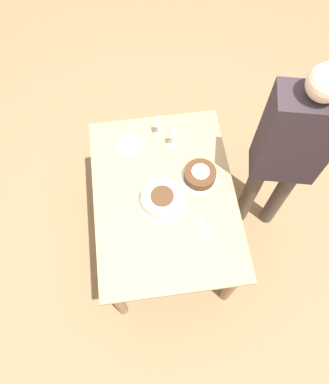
{
  "coord_description": "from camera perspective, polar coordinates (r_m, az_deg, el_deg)",
  "views": [
    {
      "loc": [
        -1.04,
        0.14,
        2.95
      ],
      "look_at": [
        0.0,
        0.0,
        0.79
      ],
      "focal_mm": 35.0,
      "sensor_mm": 36.0,
      "label": 1
    }
  ],
  "objects": [
    {
      "name": "dining_table",
      "position": [
        2.56,
        -0.0,
        -1.65
      ],
      "size": [
        1.28,
        0.93,
        0.74
      ],
      "color": "tan",
      "rests_on": "ground_plane"
    },
    {
      "name": "cake_front_chocolate",
      "position": [
        2.48,
        5.43,
        2.62
      ],
      "size": [
        0.25,
        0.25,
        0.09
      ],
      "color": "white",
      "rests_on": "dining_table"
    },
    {
      "name": "cake_center_white",
      "position": [
        2.38,
        -0.35,
        -1.13
      ],
      "size": [
        0.31,
        0.31,
        0.11
      ],
      "color": "white",
      "rests_on": "dining_table"
    },
    {
      "name": "dessert_plate_right",
      "position": [
        2.65,
        -5.33,
        7.11
      ],
      "size": [
        0.18,
        0.18,
        0.01
      ],
      "color": "white",
      "rests_on": "dining_table"
    },
    {
      "name": "person_cutting",
      "position": [
        2.39,
        18.44,
        6.07
      ],
      "size": [
        0.31,
        0.44,
        1.71
      ],
      "rotation": [
        0.0,
        0.0,
        1.33
      ],
      "color": "#4C4238",
      "rests_on": "ground_plane"
    },
    {
      "name": "ground_plane",
      "position": [
        3.13,
        -0.0,
        -6.33
      ],
      "size": [
        12.0,
        12.0,
        0.0
      ],
      "primitive_type": "plane",
      "color": "#8E6B47"
    },
    {
      "name": "fork_pile",
      "position": [
        2.36,
        5.99,
        -5.54
      ],
      "size": [
        0.22,
        0.12,
        0.01
      ],
      "color": "silver",
      "rests_on": "dining_table"
    },
    {
      "name": "wine_glass_far",
      "position": [
        2.52,
        1.29,
        9.19
      ],
      "size": [
        0.07,
        0.07,
        0.22
      ],
      "color": "silver",
      "rests_on": "dining_table"
    },
    {
      "name": "wine_glass_near",
      "position": [
        2.58,
        -0.99,
        10.95
      ],
      "size": [
        0.06,
        0.06,
        0.22
      ],
      "color": "silver",
      "rests_on": "dining_table"
    }
  ]
}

